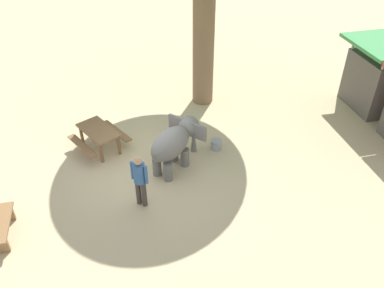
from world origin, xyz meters
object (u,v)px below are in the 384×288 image
(picnic_table_far, at_px, (99,134))
(market_stall_green, at_px, (380,79))
(elephant, at_px, (175,142))
(person_handler, at_px, (140,178))
(feed_bucket, at_px, (216,145))

(picnic_table_far, relative_size, market_stall_green, 0.80)
(elephant, bearing_deg, picnic_table_far, 106.17)
(elephant, relative_size, person_handler, 1.19)
(person_handler, xyz_separation_m, feed_bucket, (-1.99, 2.67, -0.79))
(market_stall_green, height_order, feed_bucket, market_stall_green)
(market_stall_green, bearing_deg, picnic_table_far, -87.30)
(picnic_table_far, height_order, market_stall_green, market_stall_green)
(picnic_table_far, bearing_deg, elephant, -150.92)
(person_handler, height_order, feed_bucket, person_handler)
(person_handler, relative_size, feed_bucket, 4.50)
(elephant, height_order, picnic_table_far, elephant)
(elephant, xyz_separation_m, picnic_table_far, (-1.39, -2.19, -0.32))
(elephant, relative_size, picnic_table_far, 0.95)
(market_stall_green, bearing_deg, feed_bucket, -78.89)
(person_handler, bearing_deg, feed_bucket, -13.70)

